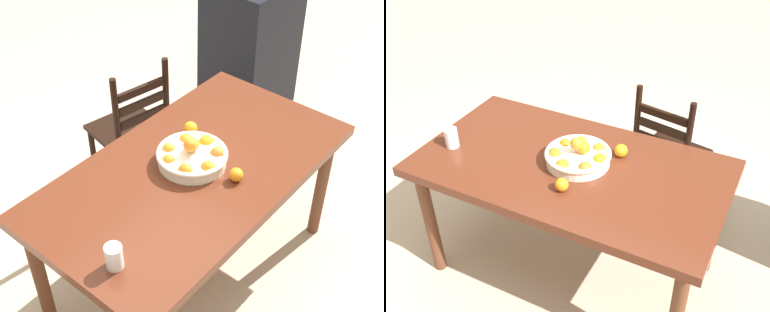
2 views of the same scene
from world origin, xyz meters
TOP-DOWN VIEW (x-y plane):
  - ground_plane at (0.00, 0.00)m, footprint 12.00×12.00m
  - dining_table at (0.00, 0.00)m, footprint 1.53×0.84m
  - chair_near_window at (0.30, 0.71)m, footprint 0.45×0.45m
  - cabinet at (1.51, 0.72)m, footprint 0.59×0.50m
  - fruit_bowl at (0.03, 0.03)m, footprint 0.33×0.33m
  - orange_loose_0 at (0.19, 0.17)m, footprint 0.07×0.07m
  - orange_loose_1 at (0.06, -0.20)m, footprint 0.06×0.06m
  - drinking_glass at (-0.62, -0.14)m, footprint 0.07×0.07m

SIDE VIEW (x-z plane):
  - ground_plane at x=0.00m, z-range 0.00..0.00m
  - chair_near_window at x=0.30m, z-range -0.02..0.89m
  - cabinet at x=1.51m, z-range 0.00..0.97m
  - dining_table at x=0.00m, z-range 0.29..1.02m
  - orange_loose_1 at x=0.06m, z-range 0.74..0.80m
  - orange_loose_0 at x=0.19m, z-range 0.74..0.80m
  - fruit_bowl at x=0.03m, z-range 0.71..0.85m
  - drinking_glass at x=-0.62m, z-range 0.74..0.84m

